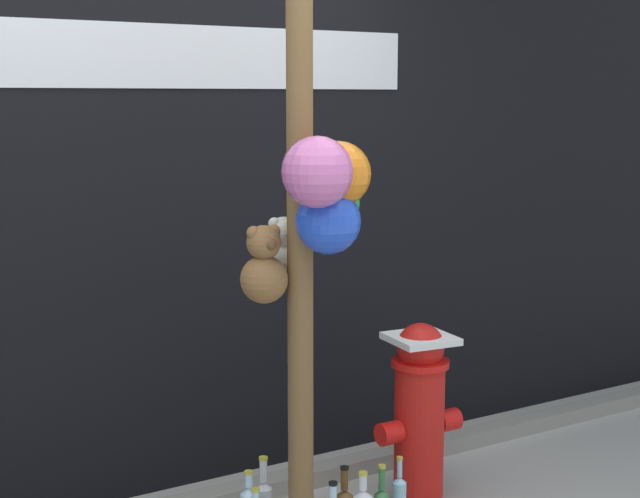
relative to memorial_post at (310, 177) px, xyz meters
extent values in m
cube|color=black|center=(-0.23, 1.06, 0.18)|extent=(10.00, 0.20, 3.39)
cylinder|color=brown|center=(-0.02, 0.04, -0.22)|extent=(0.10, 0.10, 2.59)
sphere|color=orange|center=(0.06, -0.09, 0.02)|extent=(0.24, 0.24, 0.24)
sphere|color=#D66BB2|center=(-0.07, -0.17, 0.03)|extent=(0.25, 0.25, 0.25)
sphere|color=blue|center=(0.02, -0.10, -0.15)|extent=(0.24, 0.24, 0.24)
sphere|color=yellow|center=(0.09, 0.17, 0.03)|extent=(0.19, 0.19, 0.19)
sphere|color=green|center=(0.10, 0.05, -0.10)|extent=(0.25, 0.25, 0.25)
sphere|color=brown|center=(-0.16, 0.07, -0.38)|extent=(0.18, 0.18, 0.18)
sphere|color=brown|center=(-0.16, 0.07, -0.24)|extent=(0.13, 0.13, 0.13)
sphere|color=brown|center=(-0.20, 0.07, -0.20)|extent=(0.05, 0.05, 0.05)
sphere|color=brown|center=(-0.12, 0.07, -0.20)|extent=(0.05, 0.05, 0.05)
sphere|color=brown|center=(-0.16, 0.02, -0.24)|extent=(0.05, 0.05, 0.05)
sphere|color=silver|center=(-0.02, 0.18, -0.35)|extent=(0.17, 0.17, 0.17)
sphere|color=silver|center=(-0.02, 0.18, -0.22)|extent=(0.12, 0.12, 0.12)
sphere|color=silver|center=(-0.06, 0.18, -0.19)|extent=(0.05, 0.05, 0.05)
sphere|color=silver|center=(0.02, 0.18, -0.19)|extent=(0.05, 0.05, 0.05)
sphere|color=#9D9992|center=(-0.02, 0.13, -0.22)|extent=(0.04, 0.04, 0.04)
cylinder|color=red|center=(0.73, 0.27, -1.20)|extent=(0.23, 0.23, 0.62)
cylinder|color=red|center=(0.73, 0.27, -0.88)|extent=(0.26, 0.26, 0.03)
sphere|color=red|center=(0.73, 0.27, -0.80)|extent=(0.21, 0.21, 0.21)
cylinder|color=red|center=(0.57, 0.27, -1.17)|extent=(0.10, 0.10, 0.10)
cylinder|color=red|center=(0.89, 0.27, -1.17)|extent=(0.10, 0.10, 0.10)
cube|color=white|center=(0.73, 0.27, -0.77)|extent=(0.30, 0.30, 0.03)
cone|color=#B2DBEA|center=(-0.17, 0.20, -1.25)|extent=(0.07, 0.07, 0.03)
cylinder|color=#B2DBEA|center=(-0.17, 0.20, -1.20)|extent=(0.03, 0.03, 0.05)
cylinder|color=gold|center=(-0.17, 0.20, -1.17)|extent=(0.04, 0.04, 0.01)
cone|color=brown|center=(0.21, 0.09, -1.30)|extent=(0.07, 0.07, 0.03)
cylinder|color=brown|center=(0.21, 0.09, -1.25)|extent=(0.03, 0.03, 0.09)
cylinder|color=black|center=(0.21, 0.09, -1.20)|extent=(0.04, 0.04, 0.01)
cone|color=silver|center=(-0.06, 0.27, -1.27)|extent=(0.07, 0.07, 0.03)
cylinder|color=silver|center=(-0.06, 0.27, -1.21)|extent=(0.03, 0.03, 0.09)
cylinder|color=gold|center=(-0.06, 0.27, -1.16)|extent=(0.04, 0.04, 0.01)
cylinder|color=#B2DBEA|center=(0.08, -0.03, -1.23)|extent=(0.03, 0.03, 0.06)
cylinder|color=black|center=(0.08, -0.03, -1.19)|extent=(0.04, 0.04, 0.01)
cone|color=#93CCE0|center=(0.08, 0.25, -1.24)|extent=(0.07, 0.07, 0.03)
cylinder|color=#93CCE0|center=(0.08, 0.25, -1.19)|extent=(0.03, 0.03, 0.08)
cylinder|color=gold|center=(0.08, 0.25, -1.14)|extent=(0.03, 0.03, 0.01)
cone|color=silver|center=(0.18, -0.09, -1.23)|extent=(0.08, 0.08, 0.03)
cylinder|color=silver|center=(0.18, -0.09, -1.19)|extent=(0.03, 0.03, 0.06)
cylinder|color=gold|center=(0.18, -0.09, -1.15)|extent=(0.04, 0.04, 0.01)
cone|color=#337038|center=(0.30, -0.04, -1.27)|extent=(0.06, 0.06, 0.02)
cylinder|color=#337038|center=(0.30, -0.04, -1.21)|extent=(0.03, 0.03, 0.09)
cylinder|color=gold|center=(0.30, -0.04, -1.16)|extent=(0.03, 0.03, 0.01)
cone|color=#93CCE0|center=(0.42, 0.00, -1.26)|extent=(0.06, 0.06, 0.02)
cylinder|color=#93CCE0|center=(0.42, 0.00, -1.21)|extent=(0.02, 0.02, 0.08)
cylinder|color=gold|center=(0.42, 0.00, -1.17)|extent=(0.02, 0.02, 0.01)
cylinder|color=#B2DBEA|center=(-0.20, 0.08, -1.22)|extent=(0.03, 0.03, 0.05)
cylinder|color=gold|center=(-0.20, 0.08, -1.19)|extent=(0.03, 0.03, 0.01)
camera|label=1|loc=(-1.78, -2.97, 0.29)|focal=53.20mm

